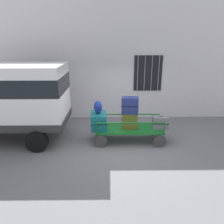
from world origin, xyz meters
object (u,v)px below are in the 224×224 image
(luggage_cart, at_px, (129,131))
(suitcase_midleft_middle, at_px, (130,105))
(suitcase_center_bottom, at_px, (160,122))
(backpack, at_px, (98,107))
(suitcase_midleft_bottom, at_px, (130,121))
(suitcase_left_bottom, at_px, (99,121))

(luggage_cart, height_order, suitcase_midleft_middle, suitcase_midleft_middle)
(suitcase_center_bottom, xyz_separation_m, backpack, (-2.14, 0.03, 0.55))
(luggage_cart, distance_m, suitcase_center_bottom, 1.11)
(suitcase_midleft_bottom, distance_m, backpack, 1.18)
(suitcase_midleft_bottom, height_order, backpack, backpack)
(suitcase_midleft_middle, xyz_separation_m, backpack, (-1.07, 0.01, -0.07))
(suitcase_center_bottom, bearing_deg, suitcase_left_bottom, 178.94)
(luggage_cart, height_order, suitcase_center_bottom, suitcase_center_bottom)
(luggage_cart, xyz_separation_m, suitcase_midleft_bottom, (0.00, -0.00, 0.37))
(suitcase_midleft_bottom, distance_m, suitcase_center_bottom, 1.07)
(suitcase_center_bottom, bearing_deg, luggage_cart, 179.85)
(suitcase_midleft_middle, xyz_separation_m, suitcase_center_bottom, (1.06, -0.01, -0.62))
(backpack, bearing_deg, suitcase_left_bottom, 55.47)
(suitcase_left_bottom, bearing_deg, suitcase_center_bottom, -1.06)
(suitcase_midleft_bottom, height_order, suitcase_midleft_middle, suitcase_midleft_middle)
(suitcase_midleft_middle, bearing_deg, suitcase_midleft_bottom, -90.00)
(suitcase_midleft_bottom, height_order, suitcase_center_bottom, suitcase_midleft_bottom)
(backpack, bearing_deg, luggage_cart, -1.27)
(suitcase_left_bottom, relative_size, backpack, 1.80)
(luggage_cart, xyz_separation_m, suitcase_center_bottom, (1.06, -0.00, 0.31))
(luggage_cart, relative_size, suitcase_center_bottom, 4.34)
(luggage_cart, bearing_deg, suitcase_center_bottom, -0.15)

